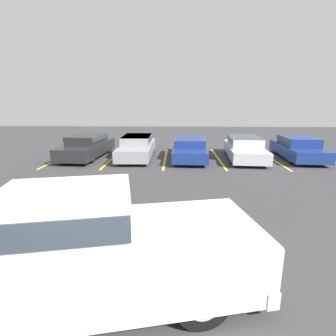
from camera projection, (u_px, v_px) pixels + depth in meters
stall_stripe_a at (61, 157)px, 15.07m from camera, size 0.12×5.44×0.01m
stall_stripe_b at (113, 158)px, 14.99m from camera, size 0.12×5.44×0.01m
stall_stripe_c at (165, 158)px, 14.91m from camera, size 0.12×5.44×0.01m
stall_stripe_d at (218, 158)px, 14.82m from camera, size 0.12×5.44×0.01m
stall_stripe_e at (272, 159)px, 14.74m from camera, size 0.12×5.44×0.01m
stall_stripe_f at (326, 159)px, 14.66m from camera, size 0.12×5.44×0.01m
pickup_truck at (87, 249)px, 4.16m from camera, size 5.89×3.09×1.87m
parked_sedan_a at (87, 145)px, 15.01m from camera, size 2.17×4.80×1.28m
parked_sedan_b at (137, 146)px, 14.98m from camera, size 1.79×4.79×1.24m
parked_sedan_c at (190, 148)px, 14.71m from camera, size 2.01×4.71×1.15m
parked_sedan_d at (245, 147)px, 14.60m from camera, size 2.19×4.85×1.22m
parked_sedan_e at (298, 147)px, 14.60m from camera, size 2.03×4.42×1.23m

